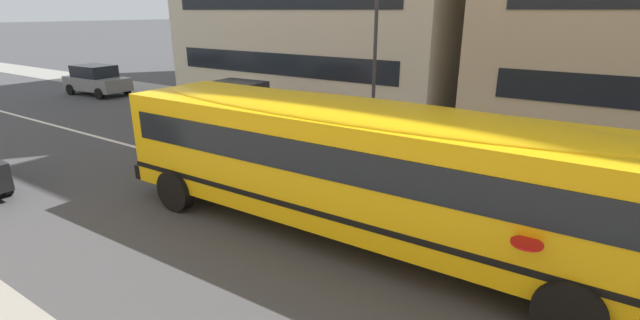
{
  "coord_description": "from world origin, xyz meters",
  "views": [
    {
      "loc": [
        4.7,
        -8.81,
        4.55
      ],
      "look_at": [
        -0.81,
        -0.64,
        1.24
      ],
      "focal_mm": 25.15,
      "sensor_mm": 36.0,
      "label": 1
    }
  ],
  "objects_px": {
    "parked_car_grey_under_tree": "(97,80)",
    "street_lamp": "(376,17)",
    "parked_car_red_by_entrance": "(241,100)",
    "school_bus": "(366,161)"
  },
  "relations": [
    {
      "from": "school_bus",
      "to": "street_lamp",
      "type": "distance_m",
      "value": 9.73
    },
    {
      "from": "parked_car_grey_under_tree",
      "to": "street_lamp",
      "type": "distance_m",
      "value": 16.84
    },
    {
      "from": "parked_car_grey_under_tree",
      "to": "street_lamp",
      "type": "bearing_deg",
      "value": 3.62
    },
    {
      "from": "school_bus",
      "to": "parked_car_red_by_entrance",
      "type": "height_order",
      "value": "school_bus"
    },
    {
      "from": "school_bus",
      "to": "parked_car_grey_under_tree",
      "type": "height_order",
      "value": "school_bus"
    },
    {
      "from": "parked_car_red_by_entrance",
      "to": "street_lamp",
      "type": "distance_m",
      "value": 6.72
    },
    {
      "from": "school_bus",
      "to": "parked_car_red_by_entrance",
      "type": "distance_m",
      "value": 11.64
    },
    {
      "from": "school_bus",
      "to": "parked_car_grey_under_tree",
      "type": "xyz_separation_m",
      "value": [
        -20.55,
        6.36,
        -0.85
      ]
    },
    {
      "from": "parked_car_red_by_entrance",
      "to": "street_lamp",
      "type": "xyz_separation_m",
      "value": [
        5.44,
        1.9,
        3.47
      ]
    },
    {
      "from": "school_bus",
      "to": "parked_car_grey_under_tree",
      "type": "distance_m",
      "value": 21.53
    }
  ]
}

